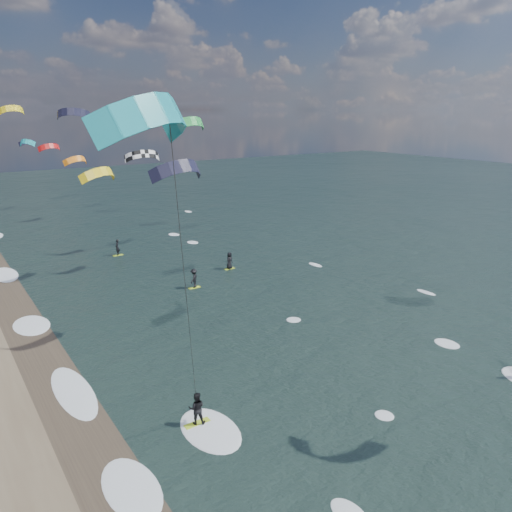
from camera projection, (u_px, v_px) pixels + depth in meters
ground at (425, 465)px, 22.25m from camera, size 260.00×260.00×0.00m
wet_sand_strip at (88, 443)px, 23.75m from camera, size 3.00×240.00×0.00m
kitesurfer_near_b at (184, 245)px, 17.49m from camera, size 7.12×9.08×16.18m
far_kitesurfers at (188, 266)px, 47.73m from camera, size 8.71×14.93×1.79m
bg_kite_field at (80, 142)px, 59.36m from camera, size 12.88×79.90×7.98m
shoreline_surf at (85, 391)px, 28.18m from camera, size 2.40×79.40×0.11m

